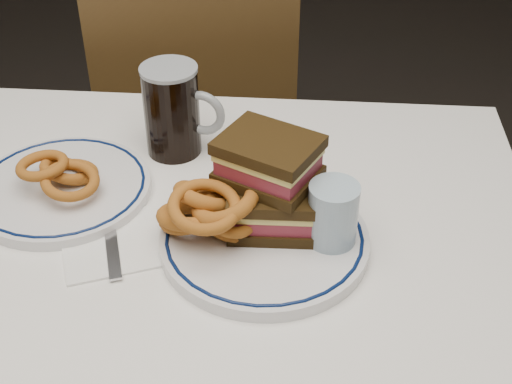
# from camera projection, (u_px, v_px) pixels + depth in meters

# --- Properties ---
(dining_table) EXTENTS (1.27, 0.87, 0.75)m
(dining_table) POSITION_uv_depth(u_px,v_px,m) (121.00, 290.00, 1.10)
(dining_table) COLOR silver
(dining_table) RESTS_ON floor
(chair_far) EXTENTS (0.56, 0.56, 1.01)m
(chair_far) POSITION_uv_depth(u_px,v_px,m) (193.00, 95.00, 1.79)
(chair_far) COLOR #442D16
(chair_far) RESTS_ON floor
(main_plate) EXTENTS (0.30, 0.30, 0.02)m
(main_plate) POSITION_uv_depth(u_px,v_px,m) (264.00, 240.00, 1.02)
(main_plate) COLOR silver
(main_plate) RESTS_ON dining_table
(reuben_sandwich) EXTENTS (0.16, 0.15, 0.14)m
(reuben_sandwich) POSITION_uv_depth(u_px,v_px,m) (272.00, 184.00, 1.00)
(reuben_sandwich) COLOR black
(reuben_sandwich) RESTS_ON main_plate
(onion_rings_main) EXTENTS (0.16, 0.15, 0.11)m
(onion_rings_main) POSITION_uv_depth(u_px,v_px,m) (210.00, 209.00, 1.00)
(onion_rings_main) COLOR brown
(onion_rings_main) RESTS_ON main_plate
(ketchup_ramekin) EXTENTS (0.05, 0.05, 0.03)m
(ketchup_ramekin) POSITION_uv_depth(u_px,v_px,m) (257.00, 198.00, 1.06)
(ketchup_ramekin) COLOR silver
(ketchup_ramekin) RESTS_ON main_plate
(beer_mug) EXTENTS (0.14, 0.09, 0.16)m
(beer_mug) POSITION_uv_depth(u_px,v_px,m) (174.00, 110.00, 1.18)
(beer_mug) COLOR black
(beer_mug) RESTS_ON dining_table
(water_glass) EXTENTS (0.07, 0.07, 0.11)m
(water_glass) POSITION_uv_depth(u_px,v_px,m) (332.00, 219.00, 0.99)
(water_glass) COLOR #97AFC3
(water_glass) RESTS_ON dining_table
(far_plate) EXTENTS (0.28, 0.28, 0.02)m
(far_plate) POSITION_uv_depth(u_px,v_px,m) (62.00, 188.00, 1.12)
(far_plate) COLOR silver
(far_plate) RESTS_ON dining_table
(onion_rings_far) EXTENTS (0.14, 0.13, 0.06)m
(onion_rings_far) POSITION_uv_depth(u_px,v_px,m) (63.00, 172.00, 1.10)
(onion_rings_far) COLOR brown
(onion_rings_far) RESTS_ON far_plate
(napkin_fork) EXTENTS (0.18, 0.20, 0.01)m
(napkin_fork) POSITION_uv_depth(u_px,v_px,m) (112.00, 242.00, 1.03)
(napkin_fork) COLOR white
(napkin_fork) RESTS_ON dining_table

